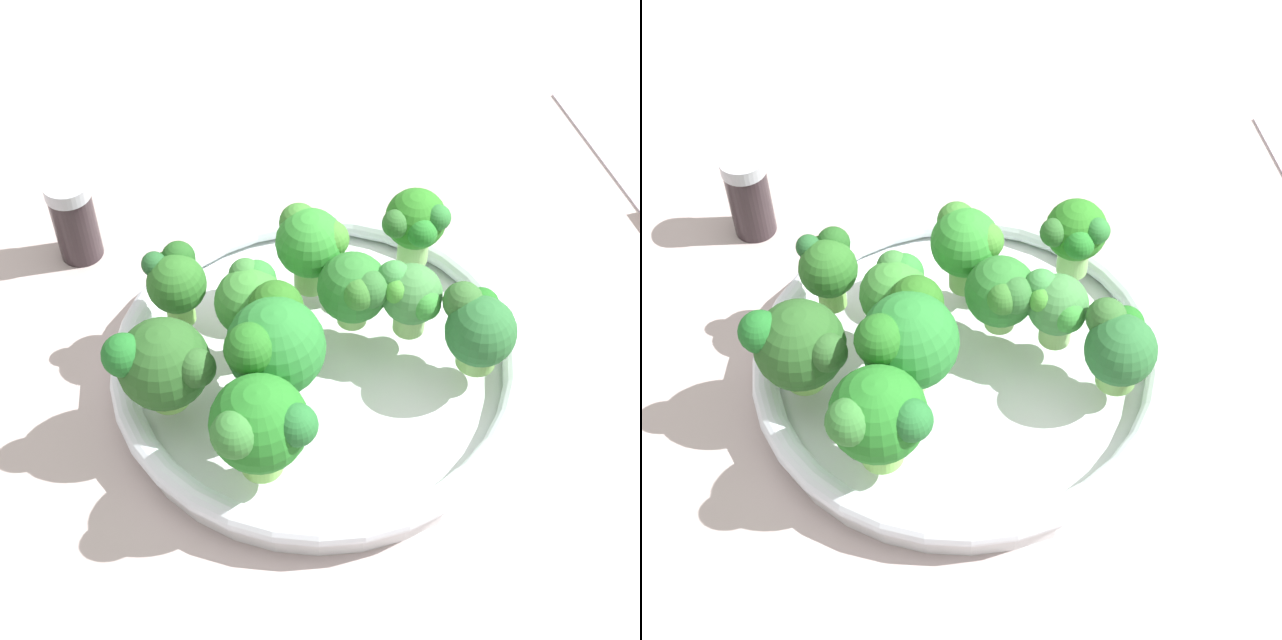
% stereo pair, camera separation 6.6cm
% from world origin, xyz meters
% --- Properties ---
extents(ground_plane, '(1.30, 1.30, 0.03)m').
position_xyz_m(ground_plane, '(0.00, 0.00, -0.01)').
color(ground_plane, '#B2A2A1').
extents(bowl, '(0.29, 0.29, 0.03)m').
position_xyz_m(bowl, '(-0.03, -0.02, 0.02)').
color(bowl, silver).
rests_on(bowl, ground_plane).
extents(broccoli_floret_0, '(0.05, 0.05, 0.06)m').
position_xyz_m(broccoli_floret_0, '(0.01, -0.01, 0.07)').
color(broccoli_floret_0, '#97CD72').
rests_on(broccoli_floret_0, bowl).
extents(broccoli_floret_1, '(0.04, 0.05, 0.06)m').
position_xyz_m(broccoli_floret_1, '(-0.09, 0.06, 0.07)').
color(broccoli_floret_1, '#86C85C').
rests_on(broccoli_floret_1, bowl).
extents(broccoli_floret_2, '(0.05, 0.05, 0.06)m').
position_xyz_m(broccoli_floret_2, '(-0.06, 0.02, 0.07)').
color(broccoli_floret_2, '#84B251').
rests_on(broccoli_floret_2, bowl).
extents(broccoli_floret_3, '(0.07, 0.06, 0.07)m').
position_xyz_m(broccoli_floret_3, '(-0.14, -0.00, 0.07)').
color(broccoli_floret_3, '#8ECB5F').
rests_on(broccoli_floret_3, bowl).
extents(broccoli_floret_4, '(0.06, 0.06, 0.08)m').
position_xyz_m(broccoli_floret_4, '(-0.11, -0.08, 0.08)').
color(broccoli_floret_4, '#80C454').
rests_on(broccoli_floret_4, bowl).
extents(broccoli_floret_5, '(0.07, 0.07, 0.08)m').
position_xyz_m(broccoli_floret_5, '(-0.07, -0.03, 0.08)').
color(broccoli_floret_5, '#9AC771').
rests_on(broccoli_floret_5, bowl).
extents(broccoli_floret_6, '(0.04, 0.05, 0.06)m').
position_xyz_m(broccoli_floret_6, '(0.03, -0.04, 0.07)').
color(broccoli_floret_6, '#97CA74').
rests_on(broccoli_floret_6, bowl).
extents(broccoli_floret_7, '(0.05, 0.05, 0.06)m').
position_xyz_m(broccoli_floret_7, '(0.08, 0.01, 0.07)').
color(broccoli_floret_7, '#90CF73').
rests_on(broccoli_floret_7, bowl).
extents(broccoli_floret_8, '(0.05, 0.05, 0.07)m').
position_xyz_m(broccoli_floret_8, '(-0.00, 0.04, 0.08)').
color(broccoli_floret_8, '#78B059').
rests_on(broccoli_floret_8, bowl).
extents(broccoli_floret_9, '(0.05, 0.06, 0.06)m').
position_xyz_m(broccoli_floret_9, '(0.06, -0.08, 0.07)').
color(broccoli_floret_9, '#7FBB5E').
rests_on(broccoli_floret_9, bowl).
extents(pepper_shaker, '(0.04, 0.04, 0.07)m').
position_xyz_m(pepper_shaker, '(-0.12, 0.19, 0.04)').
color(pepper_shaker, '#2D2225').
rests_on(pepper_shaker, ground_plane).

